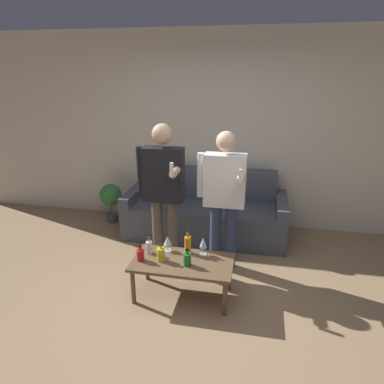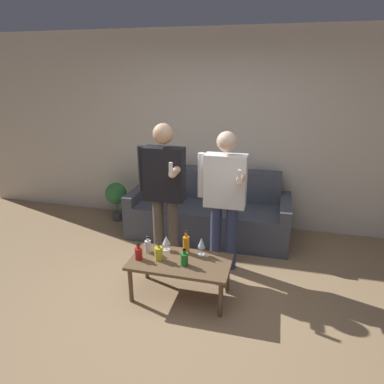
{
  "view_description": "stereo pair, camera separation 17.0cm",
  "coord_description": "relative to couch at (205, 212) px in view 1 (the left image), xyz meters",
  "views": [
    {
      "loc": [
        0.59,
        -2.48,
        2.17
      ],
      "look_at": [
        -0.09,
        0.86,
        0.95
      ],
      "focal_mm": 32.0,
      "sensor_mm": 36.0,
      "label": 1
    },
    {
      "loc": [
        0.75,
        -2.44,
        2.17
      ],
      "look_at": [
        -0.09,
        0.86,
        0.95
      ],
      "focal_mm": 32.0,
      "sensor_mm": 36.0,
      "label": 2
    }
  ],
  "objects": [
    {
      "name": "ground_plane",
      "position": [
        0.09,
        -1.81,
        -0.32
      ],
      "size": [
        16.0,
        16.0,
        0.0
      ],
      "primitive_type": "plane",
      "color": "#997A56"
    },
    {
      "name": "wall_back",
      "position": [
        0.09,
        0.48,
        1.03
      ],
      "size": [
        8.0,
        0.06,
        2.7
      ],
      "color": "beige",
      "rests_on": "ground_plane"
    },
    {
      "name": "couch",
      "position": [
        0.0,
        0.0,
        0.0
      ],
      "size": [
        2.15,
        0.83,
        0.88
      ],
      "color": "#474C56",
      "rests_on": "ground_plane"
    },
    {
      "name": "coffee_table",
      "position": [
        0.01,
        -1.44,
        0.04
      ],
      "size": [
        0.99,
        0.52,
        0.4
      ],
      "color": "brown",
      "rests_on": "ground_plane"
    },
    {
      "name": "bottle_orange",
      "position": [
        -0.2,
        -1.47,
        0.16
      ],
      "size": [
        0.08,
        0.08,
        0.18
      ],
      "color": "yellow",
      "rests_on": "coffee_table"
    },
    {
      "name": "bottle_green",
      "position": [
        -0.36,
        -1.35,
        0.15
      ],
      "size": [
        0.06,
        0.06,
        0.18
      ],
      "color": "silver",
      "rests_on": "coffee_table"
    },
    {
      "name": "bottle_dark",
      "position": [
        0.03,
        -1.28,
        0.18
      ],
      "size": [
        0.07,
        0.07,
        0.25
      ],
      "color": "orange",
      "rests_on": "coffee_table"
    },
    {
      "name": "bottle_yellow",
      "position": [
        -0.4,
        -1.51,
        0.15
      ],
      "size": [
        0.07,
        0.07,
        0.16
      ],
      "color": "#B21E1E",
      "rests_on": "coffee_table"
    },
    {
      "name": "bottle_red",
      "position": [
        0.07,
        -1.51,
        0.15
      ],
      "size": [
        0.08,
        0.08,
        0.17
      ],
      "color": "#23752D",
      "rests_on": "coffee_table"
    },
    {
      "name": "wine_glass_near",
      "position": [
        -0.19,
        -1.27,
        0.19
      ],
      "size": [
        0.08,
        0.08,
        0.16
      ],
      "color": "silver",
      "rests_on": "coffee_table"
    },
    {
      "name": "wine_glass_far",
      "position": [
        0.18,
        -1.28,
        0.22
      ],
      "size": [
        0.08,
        0.08,
        0.19
      ],
      "color": "silver",
      "rests_on": "coffee_table"
    },
    {
      "name": "person_standing_left",
      "position": [
        -0.34,
        -0.87,
        0.65
      ],
      "size": [
        0.52,
        0.43,
        1.65
      ],
      "color": "brown",
      "rests_on": "ground_plane"
    },
    {
      "name": "person_standing_right",
      "position": [
        0.33,
        -0.8,
        0.6
      ],
      "size": [
        0.53,
        0.42,
        1.58
      ],
      "color": "navy",
      "rests_on": "ground_plane"
    },
    {
      "name": "potted_plant",
      "position": [
        -1.44,
        0.12,
        0.08
      ],
      "size": [
        0.32,
        0.32,
        0.59
      ],
      "color": "#4C4C51",
      "rests_on": "ground_plane"
    }
  ]
}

